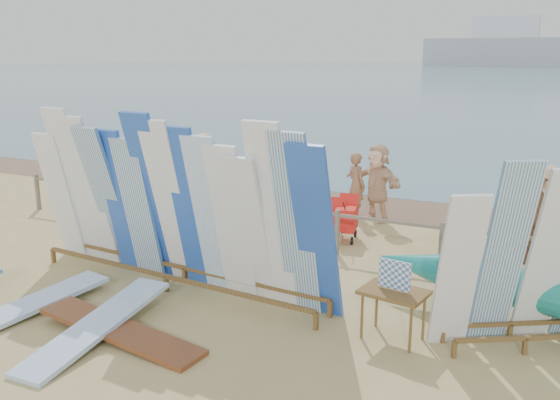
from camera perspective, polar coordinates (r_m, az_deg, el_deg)
The scene contains 22 objects.
ground at distance 10.17m, azimuth -11.40°, elevation -8.56°, with size 160.00×160.00×0.00m, color tan.
ocean at distance 135.62m, azimuth 23.61°, elevation 11.21°, with size 320.00×240.00×0.02m, color slate.
wet_sand_strip at distance 16.20m, azimuth 3.97°, elevation 0.19°, with size 40.00×2.60×0.01m, color brown.
distant_ship at distance 188.28m, azimuth 20.76°, elevation 13.55°, with size 45.00×8.00×14.00m.
fence at distance 12.35m, azimuth -3.21°, elevation -1.15°, with size 12.08×0.08×0.90m.
main_surfboard_rack at distance 9.86m, azimuth -10.29°, elevation -1.01°, with size 5.96×1.25×2.97m.
side_surfboard_rack at distance 8.38m, azimuth 22.64°, elevation -5.68°, with size 2.32×1.75×2.62m.
vendor_table at distance 8.40m, azimuth 10.82°, elevation -10.67°, with size 0.96×0.75×1.15m.
flat_board_b at distance 8.87m, azimuth -17.08°, elevation -12.42°, with size 0.56×2.70×0.07m, color #92BBEB.
flat_board_c at distance 8.73m, azimuth -15.11°, elevation -12.69°, with size 0.56×2.70×0.07m, color brown.
flat_board_a at distance 9.93m, azimuth -23.22°, elevation -10.04°, with size 0.56×2.70×0.07m, color #92BBEB.
beach_chair_left at distance 13.26m, azimuth -3.53°, elevation -1.68°, with size 0.67×0.69×0.95m.
beach_chair_right at distance 12.45m, azimuth 4.87°, elevation -2.81°, with size 0.71×0.73×0.90m.
stroller at distance 12.53m, azimuth 6.43°, elevation -2.19°, with size 0.60×0.77×0.95m.
beachgoer_3 at distance 15.47m, azimuth -7.31°, elevation 2.97°, with size 1.20×0.49×1.85m, color tan.
beachgoer_1 at distance 15.84m, azimuth -11.54°, elevation 3.10°, with size 0.68×0.38×1.88m, color #8C6042.
beachgoer_5 at distance 13.98m, azimuth 9.33°, elevation 1.65°, with size 1.69×0.55×1.82m, color beige.
beachgoer_10 at distance 11.99m, azimuth 23.10°, elevation -1.56°, with size 1.02×0.44×1.74m, color #8C6042.
beachgoer_0 at distance 15.88m, azimuth -13.15°, elevation 2.58°, with size 0.79×0.38×1.62m, color tan.
beachgoer_7 at distance 14.24m, azimuth 7.35°, elevation 1.43°, with size 0.57×0.31×1.57m, color #8C6042.
beachgoer_2 at distance 15.12m, azimuth -13.64°, elevation 2.32°, with size 0.87×0.42×1.79m, color beige.
beachgoer_9 at distance 13.41m, azimuth 24.27°, elevation -0.39°, with size 1.04×0.43×1.62m, color tan.
Camera 1 is at (5.76, -7.44, 3.85)m, focal length 38.00 mm.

